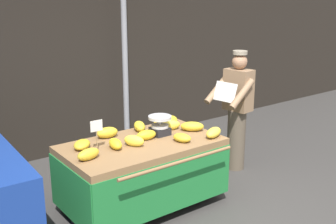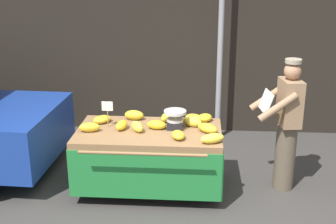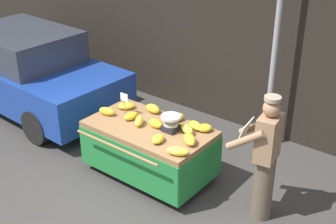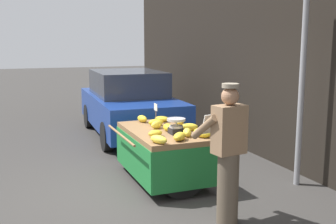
{
  "view_description": "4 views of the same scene",
  "coord_description": "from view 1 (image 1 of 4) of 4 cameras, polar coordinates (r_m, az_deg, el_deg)",
  "views": [
    {
      "loc": [
        -2.82,
        -3.15,
        2.47
      ],
      "look_at": [
        -0.06,
        0.52,
        1.17
      ],
      "focal_mm": 44.97,
      "sensor_mm": 36.0,
      "label": 1
    },
    {
      "loc": [
        0.27,
        -4.58,
        2.84
      ],
      "look_at": [
        -0.1,
        0.62,
        1.08
      ],
      "focal_mm": 48.29,
      "sensor_mm": 36.0,
      "label": 2
    },
    {
      "loc": [
        3.41,
        -3.7,
        3.91
      ],
      "look_at": [
        -0.11,
        0.8,
        1.07
      ],
      "focal_mm": 49.23,
      "sensor_mm": 36.0,
      "label": 3
    },
    {
      "loc": [
        5.52,
        -1.57,
        2.2
      ],
      "look_at": [
        0.21,
        0.52,
        1.21
      ],
      "focal_mm": 43.78,
      "sensor_mm": 36.0,
      "label": 4
    }
  ],
  "objects": [
    {
      "name": "banana_cart",
      "position": [
        4.91,
        -3.51,
        -6.53
      ],
      "size": [
        1.83,
        1.22,
        0.83
      ],
      "color": "olive",
      "rests_on": "ground"
    },
    {
      "name": "banana_bunch_3",
      "position": [
        5.2,
        3.3,
        -1.96
      ],
      "size": [
        0.32,
        0.3,
        0.12
      ],
      "primitive_type": "ellipsoid",
      "rotation": [
        0.0,
        0.0,
        0.86
      ],
      "color": "gold",
      "rests_on": "banana_cart"
    },
    {
      "name": "vendor_person",
      "position": [
        6.0,
        9.3,
        0.2
      ],
      "size": [
        0.62,
        0.57,
        1.71
      ],
      "color": "brown",
      "rests_on": "ground"
    },
    {
      "name": "banana_bunch_1",
      "position": [
        5.0,
        -8.24,
        -2.77
      ],
      "size": [
        0.27,
        0.18,
        0.13
      ],
      "primitive_type": "ellipsoid",
      "rotation": [
        0.0,
        0.0,
        1.44
      ],
      "color": "gold",
      "rests_on": "banana_cart"
    },
    {
      "name": "street_pole",
      "position": [
        6.68,
        -5.86,
        7.6
      ],
      "size": [
        0.09,
        0.09,
        3.05
      ],
      "primitive_type": "cylinder",
      "color": "gray",
      "rests_on": "ground"
    },
    {
      "name": "ground_plane",
      "position": [
        4.89,
        4.4,
        -14.52
      ],
      "size": [
        60.0,
        60.0,
        0.0
      ],
      "primitive_type": "plane",
      "color": "#383533"
    },
    {
      "name": "banana_bunch_2",
      "position": [
        4.69,
        -4.63,
        -3.9
      ],
      "size": [
        0.22,
        0.26,
        0.13
      ],
      "primitive_type": "ellipsoid",
      "rotation": [
        0.0,
        0.0,
        0.54
      ],
      "color": "yellow",
      "rests_on": "banana_cart"
    },
    {
      "name": "banana_bunch_6",
      "position": [
        4.82,
        1.92,
        -3.5
      ],
      "size": [
        0.2,
        0.26,
        0.1
      ],
      "primitive_type": "ellipsoid",
      "rotation": [
        0.0,
        0.0,
        0.28
      ],
      "color": "gold",
      "rests_on": "banana_cart"
    },
    {
      "name": "banana_bunch_5",
      "position": [
        5.0,
        6.2,
        -2.78
      ],
      "size": [
        0.32,
        0.24,
        0.11
      ],
      "primitive_type": "ellipsoid",
      "rotation": [
        0.0,
        0.0,
        1.99
      ],
      "color": "yellow",
      "rests_on": "banana_cart"
    },
    {
      "name": "banana_bunch_9",
      "position": [
        5.48,
        0.38,
        -1.07
      ],
      "size": [
        0.27,
        0.27,
        0.1
      ],
      "primitive_type": "ellipsoid",
      "rotation": [
        0.0,
        0.0,
        2.36
      ],
      "color": "gold",
      "rests_on": "banana_cart"
    },
    {
      "name": "banana_bunch_4",
      "position": [
        4.39,
        -10.75,
        -5.64
      ],
      "size": [
        0.28,
        0.17,
        0.12
      ],
      "primitive_type": "ellipsoid",
      "rotation": [
        0.0,
        0.0,
        1.76
      ],
      "color": "gold",
      "rests_on": "banana_cart"
    },
    {
      "name": "banana_bunch_12",
      "position": [
        5.38,
        -0.64,
        -1.37
      ],
      "size": [
        0.29,
        0.24,
        0.11
      ],
      "primitive_type": "ellipsoid",
      "rotation": [
        0.0,
        0.0,
        1.14
      ],
      "color": "gold",
      "rests_on": "banana_cart"
    },
    {
      "name": "banana_bunch_8",
      "position": [
        5.2,
        -3.87,
        -1.95
      ],
      "size": [
        0.22,
        0.3,
        0.12
      ],
      "primitive_type": "ellipsoid",
      "rotation": [
        0.0,
        0.0,
        2.78
      ],
      "color": "yellow",
      "rests_on": "banana_cart"
    },
    {
      "name": "price_sign",
      "position": [
        4.55,
        -9.67,
        -2.25
      ],
      "size": [
        0.14,
        0.01,
        0.34
      ],
      "color": "#997A51",
      "rests_on": "banana_cart"
    },
    {
      "name": "banana_bunch_10",
      "position": [
        4.7,
        -11.59,
        -4.34
      ],
      "size": [
        0.3,
        0.3,
        0.1
      ],
      "primitive_type": "ellipsoid",
      "rotation": [
        0.0,
        0.0,
        2.38
      ],
      "color": "gold",
      "rests_on": "banana_cart"
    },
    {
      "name": "weighing_scale",
      "position": [
        5.03,
        -1.11,
        -1.82
      ],
      "size": [
        0.28,
        0.28,
        0.24
      ],
      "color": "black",
      "rests_on": "banana_cart"
    },
    {
      "name": "banana_bunch_0",
      "position": [
        5.23,
        0.29,
        -1.77
      ],
      "size": [
        0.28,
        0.2,
        0.12
      ],
      "primitive_type": "ellipsoid",
      "rotation": [
        0.0,
        0.0,
        1.19
      ],
      "color": "yellow",
      "rests_on": "banana_cart"
    },
    {
      "name": "back_wall",
      "position": [
        6.8,
        -12.41,
        9.74
      ],
      "size": [
        16.0,
        0.24,
        3.58
      ],
      "primitive_type": "cube",
      "color": "black",
      "rests_on": "ground"
    },
    {
      "name": "banana_bunch_11",
      "position": [
        4.89,
        -2.96,
        -3.12
      ],
      "size": [
        0.25,
        0.16,
        0.12
      ],
      "primitive_type": "ellipsoid",
      "rotation": [
        0.0,
        0.0,
        1.45
      ],
      "color": "gold",
      "rests_on": "banana_cart"
    },
    {
      "name": "banana_bunch_7",
      "position": [
        4.65,
        -7.15,
        -4.3
      ],
      "size": [
        0.17,
        0.26,
        0.11
      ],
      "primitive_type": "ellipsoid",
      "rotation": [
        0.0,
        0.0,
        2.96
      ],
      "color": "gold",
      "rests_on": "banana_cart"
    }
  ]
}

